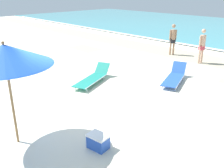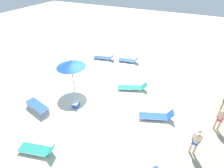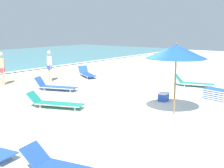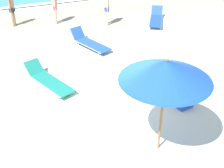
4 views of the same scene
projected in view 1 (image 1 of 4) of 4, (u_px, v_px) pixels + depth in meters
name	position (u px, v px, depth m)	size (l,w,h in m)	color
ground_plane	(62.00, 118.00, 7.64)	(60.00, 60.00, 0.16)	beige
beach_umbrella	(5.00, 55.00, 5.53)	(2.13, 2.13, 2.57)	olive
sun_lounger_near_water_right	(4.00, 65.00, 11.86)	(0.94, 2.05, 0.63)	blue
sun_lounger_mid_beach_solo	(174.00, 77.00, 10.31)	(1.30, 2.19, 0.63)	blue
sun_lounger_mid_beach_pair_a	(93.00, 78.00, 10.25)	(1.39, 2.30, 0.58)	#1E8475
beachgoer_shoreline_child	(202.00, 44.00, 12.67)	(0.27, 0.44, 1.76)	tan
beachgoer_strolling_adult	(173.00, 38.00, 14.32)	(0.30, 0.41, 1.76)	#A37A5B
cooler_box	(98.00, 141.00, 6.03)	(0.55, 0.42, 0.37)	blue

